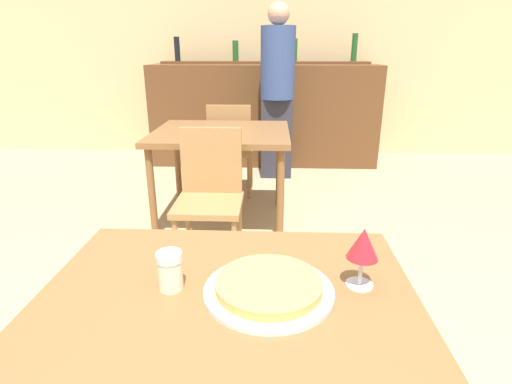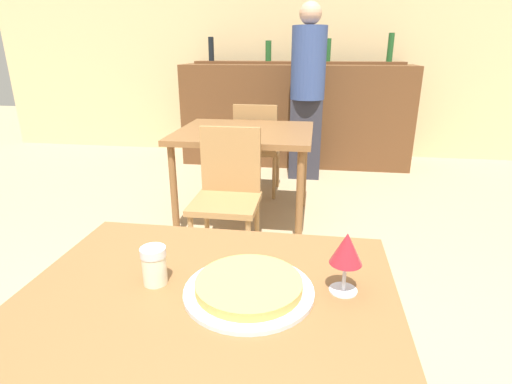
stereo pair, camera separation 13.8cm
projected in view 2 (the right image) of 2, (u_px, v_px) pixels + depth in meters
The scene contains 11 objects.
wall_back at pixel (300, 40), 4.85m from camera, with size 8.00×0.05×2.80m.
dining_table_near at pixel (200, 341), 0.94m from camera, with size 0.94×0.89×0.73m.
dining_table_far at pixel (245, 141), 2.99m from camera, with size 1.00×0.89×0.73m.
bar_counter at pixel (295, 115), 4.66m from camera, with size 2.60×0.56×1.13m.
bar_back_shelf at pixel (298, 60), 4.58m from camera, with size 2.39×0.24×0.33m.
chair_far_side_front at pixel (228, 188), 2.47m from camera, with size 0.40×0.40×0.85m.
chair_far_side_back at pixel (257, 144), 3.61m from camera, with size 0.40×0.40×0.85m.
pizza_tray at pixel (249, 287), 0.98m from camera, with size 0.32×0.32×0.04m.
cheese_shaker at pixel (154, 265), 1.01m from camera, with size 0.06×0.06×0.10m.
person_standing at pixel (307, 88), 3.97m from camera, with size 0.34×0.34×1.72m.
wine_glass at pixel (346, 250), 0.96m from camera, with size 0.08×0.08×0.16m.
Camera 2 is at (0.25, -0.74, 1.30)m, focal length 28.00 mm.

